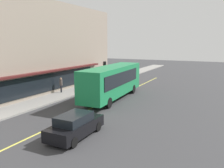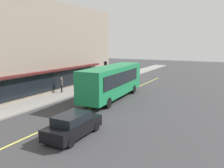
{
  "view_description": "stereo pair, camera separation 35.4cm",
  "coord_description": "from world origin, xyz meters",
  "px_view_note": "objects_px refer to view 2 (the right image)",
  "views": [
    {
      "loc": [
        -20.8,
        -10.95,
        5.93
      ],
      "look_at": [
        0.95,
        0.04,
        1.6
      ],
      "focal_mm": 37.09,
      "sensor_mm": 36.0,
      "label": 1
    },
    {
      "loc": [
        -20.64,
        -11.27,
        5.93
      ],
      "look_at": [
        0.95,
        0.04,
        1.6
      ],
      "focal_mm": 37.09,
      "sensor_mm": 36.0,
      "label": 2
    }
  ],
  "objects_px": {
    "bus": "(113,80)",
    "car_black": "(73,125)",
    "pedestrian_mid_block": "(61,83)",
    "pedestrian_by_curb": "(103,76)",
    "traffic_light": "(106,67)"
  },
  "relations": [
    {
      "from": "pedestrian_mid_block",
      "to": "pedestrian_by_curb",
      "type": "distance_m",
      "value": 8.55
    },
    {
      "from": "bus",
      "to": "car_black",
      "type": "distance_m",
      "value": 10.67
    },
    {
      "from": "traffic_light",
      "to": "pedestrian_by_curb",
      "type": "xyz_separation_m",
      "value": [
        0.89,
        1.0,
        -1.43
      ]
    },
    {
      "from": "bus",
      "to": "pedestrian_by_curb",
      "type": "relative_size",
      "value": 7.01
    },
    {
      "from": "bus",
      "to": "pedestrian_mid_block",
      "type": "bearing_deg",
      "value": 94.4
    },
    {
      "from": "pedestrian_mid_block",
      "to": "traffic_light",
      "type": "bearing_deg",
      "value": -12.98
    },
    {
      "from": "car_black",
      "to": "pedestrian_mid_block",
      "type": "relative_size",
      "value": 2.46
    },
    {
      "from": "pedestrian_mid_block",
      "to": "pedestrian_by_curb",
      "type": "xyz_separation_m",
      "value": [
        8.52,
        -0.76,
        -0.1
      ]
    },
    {
      "from": "pedestrian_mid_block",
      "to": "car_black",
      "type": "bearing_deg",
      "value": -137.16
    },
    {
      "from": "traffic_light",
      "to": "pedestrian_mid_block",
      "type": "distance_m",
      "value": 7.94
    },
    {
      "from": "pedestrian_mid_block",
      "to": "pedestrian_by_curb",
      "type": "height_order",
      "value": "pedestrian_mid_block"
    },
    {
      "from": "bus",
      "to": "traffic_light",
      "type": "height_order",
      "value": "bus"
    },
    {
      "from": "traffic_light",
      "to": "pedestrian_mid_block",
      "type": "height_order",
      "value": "traffic_light"
    },
    {
      "from": "traffic_light",
      "to": "pedestrian_by_curb",
      "type": "relative_size",
      "value": 2.0
    },
    {
      "from": "pedestrian_by_curb",
      "to": "traffic_light",
      "type": "bearing_deg",
      "value": -131.87
    }
  ]
}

